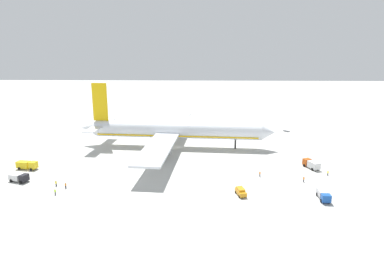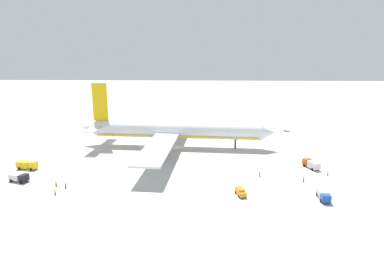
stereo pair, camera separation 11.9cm
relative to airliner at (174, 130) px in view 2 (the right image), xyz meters
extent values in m
plane|color=#B2B2AD|center=(1.43, -0.16, -6.78)|extent=(600.00, 600.00, 0.00)
cylinder|color=silver|center=(1.43, -0.16, 0.19)|extent=(65.98, 11.02, 6.39)
cone|color=silver|center=(36.75, -2.67, 0.19)|extent=(5.54, 6.61, 6.26)
cone|color=silver|center=(-34.52, 2.38, 0.19)|extent=(6.81, 6.51, 6.07)
cube|color=#E5B20C|center=(-29.34, 2.02, 10.91)|extent=(6.02, 0.92, 15.05)
cube|color=silver|center=(-29.36, 8.79, 1.47)|extent=(5.21, 11.88, 0.36)
cube|color=silver|center=(-30.31, -4.69, 1.47)|extent=(5.21, 11.88, 0.36)
cube|color=silver|center=(-0.30, 21.89, -0.77)|extent=(11.62, 37.90, 0.70)
cylinder|color=slate|center=(0.30, 16.23, -2.98)|extent=(6.20, 4.12, 3.71)
cube|color=silver|center=(-3.39, -21.75, -0.77)|extent=(11.62, 37.90, 0.70)
cylinder|color=slate|center=(-2.00, -16.23, -2.98)|extent=(5.04, 4.05, 3.72)
cylinder|color=black|center=(24.37, -1.79, -4.89)|extent=(0.70, 0.70, 3.77)
cylinder|color=black|center=(-1.48, 5.25, -4.89)|extent=(0.70, 0.70, 3.77)
cylinder|color=black|center=(-2.21, -5.12, -4.89)|extent=(0.70, 0.70, 3.77)
cube|color=#E5B20C|center=(1.43, -0.16, -1.57)|extent=(63.34, 10.52, 0.50)
cube|color=#BF4C14|center=(46.18, -21.13, -5.26)|extent=(2.87, 2.60, 2.13)
cube|color=silver|center=(47.46, -24.18, -5.27)|extent=(3.62, 4.41, 2.11)
cube|color=black|center=(45.94, -20.53, -4.73)|extent=(1.85, 0.83, 0.94)
cylinder|color=black|center=(45.17, -21.75, -6.33)|extent=(0.62, 0.95, 0.90)
cylinder|color=black|center=(47.34, -20.85, -6.33)|extent=(0.62, 0.95, 0.90)
cylinder|color=black|center=(46.68, -25.37, -6.33)|extent=(0.62, 0.95, 0.90)
cylinder|color=black|center=(48.84, -24.47, -6.33)|extent=(0.62, 0.95, 0.90)
cube|color=yellow|center=(-43.12, -27.05, -5.24)|extent=(2.35, 2.52, 2.19)
cube|color=yellow|center=(-46.68, -26.44, -5.29)|extent=(4.46, 2.88, 2.07)
cube|color=black|center=(-42.43, -27.17, -4.69)|extent=(0.39, 1.85, 0.96)
cylinder|color=black|center=(-43.13, -25.93, -6.33)|extent=(0.94, 0.45, 0.90)
cylinder|color=black|center=(-43.50, -28.11, -6.33)|extent=(0.94, 0.45, 0.90)
cylinder|color=black|center=(-47.34, -25.20, -6.33)|extent=(0.94, 0.45, 0.90)
cylinder|color=black|center=(-47.72, -27.39, -6.33)|extent=(0.94, 0.45, 0.90)
cube|color=black|center=(-40.57, -37.45, -5.37)|extent=(2.36, 2.85, 1.92)
cube|color=silver|center=(-43.46, -36.52, -5.46)|extent=(4.08, 3.40, 1.75)
cube|color=black|center=(-40.00, -37.64, -4.89)|extent=(0.71, 1.98, 0.85)
cylinder|color=black|center=(-40.35, -36.24, -6.33)|extent=(0.95, 0.56, 0.90)
cylinder|color=black|center=(-41.10, -38.57, -6.33)|extent=(0.95, 0.56, 0.90)
cylinder|color=black|center=(-43.78, -35.13, -6.33)|extent=(0.95, 0.56, 0.90)
cylinder|color=black|center=(-44.53, -37.46, -6.33)|extent=(0.95, 0.56, 0.90)
cube|color=#194CA5|center=(42.55, -48.28, -5.41)|extent=(2.29, 1.96, 1.84)
cube|color=#B2B2B7|center=(42.79, -45.03, -5.55)|extent=(2.43, 3.89, 1.56)
cube|color=black|center=(42.50, -48.92, -4.95)|extent=(1.82, 0.21, 0.81)
cylinder|color=black|center=(43.64, -48.18, -6.33)|extent=(0.36, 0.92, 0.90)
cylinder|color=black|center=(41.48, -48.03, -6.33)|extent=(0.36, 0.92, 0.90)
cylinder|color=black|center=(43.92, -44.33, -6.33)|extent=(0.36, 0.92, 0.90)
cylinder|color=black|center=(41.76, -44.17, -6.33)|extent=(0.36, 0.92, 0.90)
cube|color=orange|center=(21.62, -44.37, -5.91)|extent=(2.84, 4.64, 1.10)
cube|color=orange|center=(21.57, -44.16, -5.08)|extent=(2.28, 3.08, 0.55)
cylinder|color=black|center=(22.86, -45.53, -6.46)|extent=(0.37, 0.67, 0.64)
cylinder|color=black|center=(21.07, -45.97, -6.46)|extent=(0.37, 0.67, 0.64)
cylinder|color=black|center=(22.17, -42.76, -6.46)|extent=(0.37, 0.67, 0.64)
cylinder|color=black|center=(20.38, -43.21, -6.46)|extent=(0.37, 0.67, 0.64)
cube|color=#595B60|center=(51.57, 27.18, -6.50)|extent=(2.75, 3.18, 0.15)
cylinder|color=#333338|center=(52.53, 25.73, -6.50)|extent=(0.40, 0.55, 0.08)
cylinder|color=black|center=(52.76, 26.65, -6.58)|extent=(0.32, 0.40, 0.40)
cylinder|color=black|center=(51.59, 25.88, -6.58)|extent=(0.32, 0.40, 0.40)
cylinder|color=black|center=(51.55, 28.48, -6.58)|extent=(0.32, 0.40, 0.40)
cylinder|color=black|center=(50.38, 27.71, -6.58)|extent=(0.32, 0.40, 0.40)
cylinder|color=#3F3F47|center=(-27.79, -45.61, -6.38)|extent=(0.44, 0.44, 0.80)
cylinder|color=#B2F219|center=(-27.79, -45.61, -5.68)|extent=(0.54, 0.54, 0.60)
sphere|color=tan|center=(-27.79, -45.61, -5.27)|extent=(0.22, 0.22, 0.22)
cylinder|color=black|center=(-30.02, -40.01, -6.36)|extent=(0.42, 0.42, 0.84)
cylinder|color=yellow|center=(-30.02, -40.01, -5.62)|extent=(0.53, 0.53, 0.63)
sphere|color=#8C6647|center=(-30.02, -40.01, -5.19)|extent=(0.23, 0.23, 0.23)
cylinder|color=#3F3F47|center=(50.06, -29.45, -6.38)|extent=(0.45, 0.45, 0.81)
cylinder|color=yellow|center=(50.06, -29.45, -5.67)|extent=(0.57, 0.57, 0.61)
sphere|color=beige|center=(50.06, -29.45, -5.26)|extent=(0.22, 0.22, 0.22)
cylinder|color=#3F3F47|center=(29.00, -30.85, -6.36)|extent=(0.44, 0.44, 0.84)
cylinder|color=orange|center=(29.00, -30.85, -5.62)|extent=(0.55, 0.55, 0.63)
sphere|color=tan|center=(29.00, -30.85, -5.19)|extent=(0.23, 0.23, 0.23)
cylinder|color=black|center=(-26.73, -41.32, -6.38)|extent=(0.39, 0.39, 0.81)
cylinder|color=orange|center=(-26.73, -41.32, -5.67)|extent=(0.49, 0.49, 0.60)
sphere|color=#8C6647|center=(-26.73, -41.32, -5.26)|extent=(0.22, 0.22, 0.22)
cylinder|color=#3F3F47|center=(41.07, -34.87, -6.36)|extent=(0.45, 0.45, 0.85)
cylinder|color=orange|center=(41.07, -34.87, -5.61)|extent=(0.57, 0.57, 0.64)
sphere|color=#8C6647|center=(41.07, -34.87, -5.18)|extent=(0.23, 0.23, 0.23)
cone|color=orange|center=(-34.17, 39.44, -6.50)|extent=(0.36, 0.36, 0.55)
cone|color=orange|center=(31.70, 34.71, -6.50)|extent=(0.36, 0.36, 0.55)
cone|color=orange|center=(34.12, 29.74, -6.50)|extent=(0.36, 0.36, 0.55)
cone|color=orange|center=(-34.17, 21.60, -6.50)|extent=(0.36, 0.36, 0.55)
camera|label=1|loc=(11.12, -124.85, 30.59)|focal=30.48mm
camera|label=2|loc=(11.23, -124.84, 30.59)|focal=30.48mm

